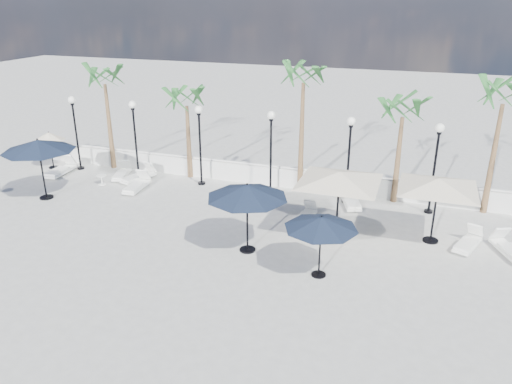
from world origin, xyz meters
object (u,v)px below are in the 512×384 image
(lounger_5, at_px, (351,200))
(parasol_cream_sq_b, at_px, (439,179))
(lounger_7, at_px, (509,248))
(parasol_cream_sq_a, at_px, (340,172))
(lounger_2, at_px, (122,173))
(lounger_4, at_px, (306,216))
(parasol_navy_left, at_px, (38,146))
(lounger_0, at_px, (61,170))
(lounger_3, at_px, (139,176))
(lounger_6, at_px, (468,242))
(parasol_navy_mid, at_px, (247,192))
(parasol_navy_right, at_px, (321,223))
(lounger_1, at_px, (137,185))
(parasol_cream_small, at_px, (49,137))

(lounger_5, xyz_separation_m, parasol_cream_sq_b, (3.36, -2.49, 2.25))
(lounger_5, bearing_deg, lounger_7, -43.03)
(lounger_5, distance_m, parasol_cream_sq_a, 4.02)
(lounger_7, bearing_deg, lounger_2, 149.16)
(lounger_7, relative_size, parasol_cream_sq_a, 0.33)
(lounger_4, xyz_separation_m, parasol_navy_left, (-11.67, -1.45, 2.25))
(lounger_0, bearing_deg, lounger_3, 1.26)
(lounger_6, xyz_separation_m, parasol_cream_sq_a, (-4.70, -0.68, 2.38))
(lounger_2, bearing_deg, lounger_4, -29.44)
(lounger_3, height_order, parasol_navy_mid, parasol_navy_mid)
(lounger_7, relative_size, parasol_cream_sq_b, 0.35)
(lounger_7, xyz_separation_m, parasol_navy_left, (-19.15, -0.98, 2.23))
(parasol_navy_right, bearing_deg, parasol_navy_left, 168.75)
(lounger_5, height_order, parasol_cream_sq_b, parasol_cream_sq_b)
(lounger_2, height_order, parasol_navy_right, parasol_navy_right)
(parasol_navy_left, bearing_deg, lounger_5, 15.43)
(lounger_2, xyz_separation_m, parasol_navy_left, (-1.69, -3.49, 2.24))
(lounger_0, distance_m, lounger_1, 4.90)
(lounger_6, relative_size, parasol_navy_mid, 0.63)
(lounger_2, relative_size, parasol_navy_right, 0.77)
(lounger_4, xyz_separation_m, lounger_6, (6.14, -0.40, 0.01))
(lounger_4, height_order, parasol_navy_mid, parasol_navy_mid)
(parasol_cream_sq_b, distance_m, parasol_cream_small, 19.30)
(parasol_navy_right, xyz_separation_m, parasol_cream_sq_a, (0.02, 2.98, 0.71))
(lounger_1, relative_size, parasol_navy_left, 0.61)
(lounger_0, relative_size, lounger_2, 1.12)
(parasol_navy_mid, bearing_deg, lounger_7, 17.14)
(lounger_7, distance_m, parasol_navy_left, 19.30)
(lounger_6, bearing_deg, parasol_cream_sq_b, -163.41)
(lounger_5, height_order, parasol_cream_sq_a, parasol_cream_sq_a)
(lounger_2, distance_m, lounger_5, 11.47)
(lounger_6, relative_size, parasol_cream_sq_a, 0.32)
(lounger_4, bearing_deg, parasol_cream_sq_b, 0.14)
(lounger_4, xyz_separation_m, parasol_cream_sq_a, (1.44, -1.08, 2.39))
(parasol_cream_sq_a, distance_m, parasol_cream_small, 16.07)
(lounger_2, xyz_separation_m, parasol_navy_right, (11.40, -6.09, 1.67))
(lounger_4, relative_size, lounger_5, 0.84)
(lounger_6, height_order, parasol_navy_right, parasol_navy_right)
(lounger_5, bearing_deg, lounger_2, 161.60)
(lounger_2, relative_size, parasol_cream_sq_b, 0.34)
(parasol_cream_sq_a, bearing_deg, lounger_1, 169.26)
(lounger_3, relative_size, parasol_cream_sq_a, 0.35)
(lounger_7, bearing_deg, parasol_navy_mid, 174.47)
(lounger_7, bearing_deg, lounger_6, 154.21)
(parasol_navy_right, relative_size, parasol_cream_sq_a, 0.42)
(parasol_navy_mid, bearing_deg, lounger_2, 148.73)
(lounger_7, xyz_separation_m, parasol_navy_right, (-6.05, -3.58, 1.66))
(lounger_3, relative_size, parasol_navy_mid, 0.70)
(lounger_2, height_order, lounger_4, lounger_2)
(lounger_1, xyz_separation_m, parasol_navy_right, (9.75, -4.83, 1.65))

